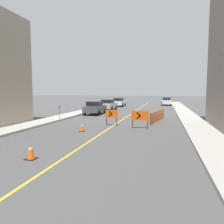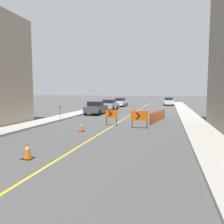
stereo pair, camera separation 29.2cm
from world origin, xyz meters
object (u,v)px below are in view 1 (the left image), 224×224
(parked_car_curb_mid, at_px, (108,105))
(parking_meter_far_curb, at_px, (59,109))
(traffic_cone_fourth, at_px, (82,127))
(arrow_barricade_primary, at_px, (112,114))
(traffic_cone_third, at_px, (31,151))
(arrow_barricade_secondary, at_px, (140,116))
(parked_car_curb_far, at_px, (119,102))
(parked_car_curb_near, at_px, (95,108))
(parked_car_opposite_side, at_px, (166,101))

(parked_car_curb_mid, height_order, parking_meter_far_curb, parked_car_curb_mid)
(traffic_cone_fourth, distance_m, arrow_barricade_primary, 3.38)
(traffic_cone_fourth, bearing_deg, arrow_barricade_primary, 65.41)
(traffic_cone_third, height_order, arrow_barricade_secondary, arrow_barricade_secondary)
(traffic_cone_third, bearing_deg, parked_car_curb_far, 95.36)
(parked_car_curb_far, bearing_deg, parked_car_curb_mid, -89.84)
(arrow_barricade_primary, xyz_separation_m, parked_car_curb_mid, (-4.06, 14.48, -0.11))
(parked_car_curb_near, bearing_deg, traffic_cone_fourth, -77.20)
(traffic_cone_fourth, distance_m, parked_car_curb_far, 25.61)
(traffic_cone_third, height_order, parked_car_curb_far, parked_car_curb_far)
(parking_meter_far_curb, bearing_deg, traffic_cone_fourth, -49.68)
(parked_car_curb_far, bearing_deg, parking_meter_far_curb, -94.50)
(parked_car_opposite_side, bearing_deg, arrow_barricade_secondary, -96.04)
(parked_car_curb_near, distance_m, parked_car_opposite_side, 21.82)
(traffic_cone_fourth, bearing_deg, arrow_barricade_secondary, 29.91)
(arrow_barricade_primary, height_order, parked_car_curb_far, parked_car_curb_far)
(traffic_cone_third, bearing_deg, parking_meter_far_curb, 111.77)
(arrow_barricade_secondary, bearing_deg, arrow_barricade_primary, 155.19)
(traffic_cone_third, bearing_deg, parked_car_opposite_side, 81.54)
(parked_car_curb_mid, relative_size, parking_meter_far_curb, 3.37)
(parking_meter_far_curb, bearing_deg, traffic_cone_third, -68.23)
(parked_car_curb_far, distance_m, parked_car_opposite_side, 10.35)
(arrow_barricade_primary, relative_size, parked_car_opposite_side, 0.30)
(arrow_barricade_secondary, bearing_deg, parked_car_curb_near, 120.23)
(traffic_cone_third, relative_size, parked_car_opposite_side, 0.15)
(parked_car_curb_near, bearing_deg, parked_car_opposite_side, 66.17)
(traffic_cone_third, height_order, traffic_cone_fourth, traffic_cone_third)
(traffic_cone_fourth, height_order, parked_car_opposite_side, parked_car_opposite_side)
(traffic_cone_fourth, height_order, parking_meter_far_curb, parking_meter_far_curb)
(arrow_barricade_primary, height_order, parked_car_opposite_side, parked_car_opposite_side)
(traffic_cone_third, bearing_deg, parked_car_curb_mid, 97.05)
(parked_car_curb_mid, bearing_deg, parked_car_opposite_side, 59.33)
(parked_car_curb_mid, xyz_separation_m, parking_meter_far_curb, (-1.61, -12.45, 0.27))
(arrow_barricade_primary, relative_size, parked_car_curb_near, 0.30)
(parked_car_curb_mid, relative_size, parked_car_opposite_side, 1.00)
(parked_car_curb_mid, distance_m, parking_meter_far_curb, 12.55)
(parked_car_curb_near, xyz_separation_m, parked_car_curb_far, (-0.02, 14.28, 0.00))
(traffic_cone_third, relative_size, arrow_barricade_secondary, 0.51)
(arrow_barricade_secondary, height_order, parked_car_curb_mid, parked_car_curb_mid)
(parked_car_curb_near, distance_m, parked_car_curb_far, 14.28)
(arrow_barricade_secondary, height_order, parking_meter_far_curb, parking_meter_far_curb)
(parked_car_opposite_side, distance_m, parking_meter_far_curb, 28.09)
(parking_meter_far_curb, bearing_deg, parked_car_curb_near, 75.33)
(parked_car_curb_far, relative_size, parked_car_opposite_side, 0.99)
(parked_car_curb_far, height_order, parking_meter_far_curb, parked_car_curb_far)
(parked_car_curb_mid, height_order, parked_car_curb_far, same)
(arrow_barricade_primary, xyz_separation_m, parking_meter_far_curb, (-5.67, 2.03, 0.16))
(parked_car_opposite_side, height_order, parking_meter_far_curb, parked_car_opposite_side)
(parked_car_curb_near, xyz_separation_m, parked_car_curb_mid, (0.01, 6.33, 0.00))
(arrow_barricade_primary, relative_size, parked_car_curb_far, 0.30)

